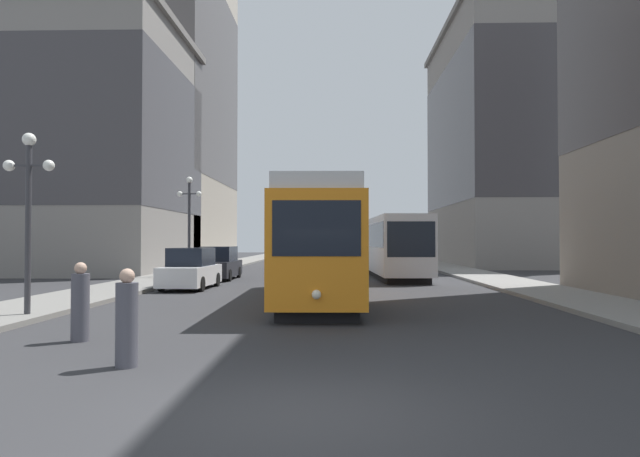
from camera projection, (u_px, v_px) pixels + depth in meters
The scene contains 14 objects.
ground_plane at pixel (301, 416), 6.98m from camera, with size 200.00×200.00×0.00m, color #303033.
sidewalk_left at pixel (222, 266), 47.20m from camera, with size 3.22×120.00×0.15m, color gray.
sidewalk_right at pixel (440, 266), 46.72m from camera, with size 3.22×120.00×0.15m, color gray.
streetcar at pixel (320, 242), 20.74m from camera, with size 2.83×13.19×3.89m.
transit_bus at pixel (395, 244), 32.87m from camera, with size 3.00×11.23×3.45m.
parked_car_left_near at pixel (191, 270), 25.53m from camera, with size 1.97×4.58×1.82m.
parked_car_left_mid at pixel (219, 264), 31.73m from camera, with size 1.90×4.88×1.82m.
pedestrian_crossing_near at pixel (80, 304), 12.16m from camera, with size 0.37×0.37×1.67m.
pedestrian_crossing_far at pixel (127, 321), 9.68m from camera, with size 0.37×0.37×1.66m.
lamp_post_left_near at pixel (29, 193), 15.59m from camera, with size 1.41×0.36×4.92m.
lamp_post_left_far at pixel (189, 211), 32.72m from camera, with size 1.41×0.36×5.65m.
building_left_corner at pixel (93, 145), 39.78m from camera, with size 12.31×14.93×17.14m.
building_left_midblock at pixel (141, 94), 54.56m from camera, with size 15.62×20.08×31.34m.
building_right_corner at pixel (510, 142), 52.11m from camera, with size 12.16×21.73×21.70m.
Camera 1 is at (0.41, -7.02, 2.12)m, focal length 32.23 mm.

